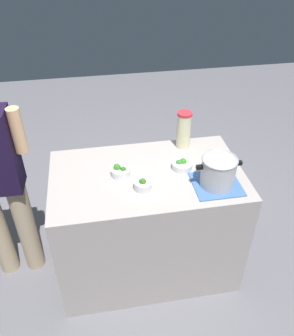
# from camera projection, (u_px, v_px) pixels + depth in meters

# --- Properties ---
(ground_plane) EXTENTS (8.00, 8.00, 0.00)m
(ground_plane) POSITION_uv_depth(u_px,v_px,m) (147.00, 262.00, 2.87)
(ground_plane) COLOR slate
(counter_slab) EXTENTS (1.28, 0.76, 0.91)m
(counter_slab) POSITION_uv_depth(u_px,v_px,m) (147.00, 223.00, 2.59)
(counter_slab) COLOR #A49A94
(counter_slab) RESTS_ON ground_plane
(dish_cloth) EXTENTS (0.30, 0.28, 0.01)m
(dish_cloth) POSITION_uv_depth(u_px,v_px,m) (216.00, 184.00, 2.23)
(dish_cloth) COLOR #3F67A9
(dish_cloth) RESTS_ON counter_slab
(cooking_pot) EXTENTS (0.29, 0.22, 0.19)m
(cooking_pot) POSITION_uv_depth(u_px,v_px,m) (218.00, 171.00, 2.17)
(cooking_pot) COLOR #B7B7BC
(cooking_pot) RESTS_ON dish_cloth
(lemonade_pitcher) EXTENTS (0.11, 0.11, 0.28)m
(lemonade_pitcher) POSITION_uv_depth(u_px,v_px,m) (184.00, 130.00, 2.51)
(lemonade_pitcher) COLOR beige
(lemonade_pitcher) RESTS_ON counter_slab
(broccoli_bowl_front) EXTENTS (0.14, 0.14, 0.07)m
(broccoli_bowl_front) POSITION_uv_depth(u_px,v_px,m) (182.00, 165.00, 2.36)
(broccoli_bowl_front) COLOR silver
(broccoli_bowl_front) RESTS_ON counter_slab
(broccoli_bowl_center) EXTENTS (0.11, 0.11, 0.08)m
(broccoli_bowl_center) POSITION_uv_depth(u_px,v_px,m) (143.00, 185.00, 2.18)
(broccoli_bowl_center) COLOR silver
(broccoli_bowl_center) RESTS_ON counter_slab
(broccoli_bowl_back) EXTENTS (0.12, 0.12, 0.08)m
(broccoli_bowl_back) POSITION_uv_depth(u_px,v_px,m) (120.00, 171.00, 2.30)
(broccoli_bowl_back) COLOR silver
(broccoli_bowl_back) RESTS_ON counter_slab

